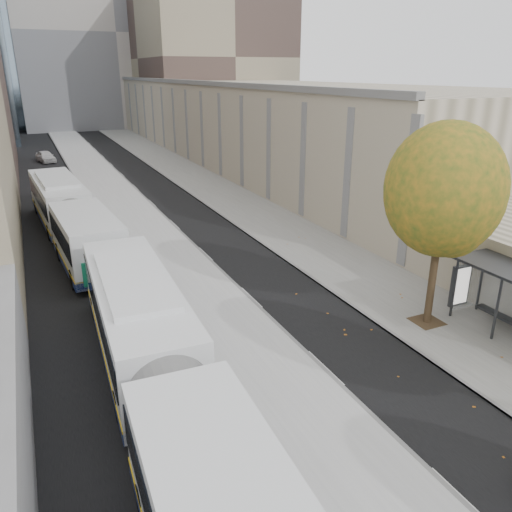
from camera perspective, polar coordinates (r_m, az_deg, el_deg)
bus_platform at (r=36.53m, az=-14.86°, el=5.24°), size 4.25×150.00×0.15m
sidewalk at (r=38.61m, az=-3.07°, el=6.64°), size 4.75×150.00×0.08m
building_tan at (r=68.86m, az=-3.28°, el=16.02°), size 18.00×92.00×8.00m
building_far_block at (r=97.34m, az=-16.70°, el=23.02°), size 30.00×18.00×30.00m
tree_c at (r=18.88m, az=20.71°, el=7.02°), size 4.20×4.20×7.28m
bus_near at (r=13.96m, az=-10.78°, el=-13.30°), size 3.06×16.88×2.80m
bus_far at (r=30.31m, az=-20.54°, el=4.45°), size 3.60×17.04×2.82m
distant_car at (r=58.94m, az=-22.91°, el=10.43°), size 2.16×3.79×1.21m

